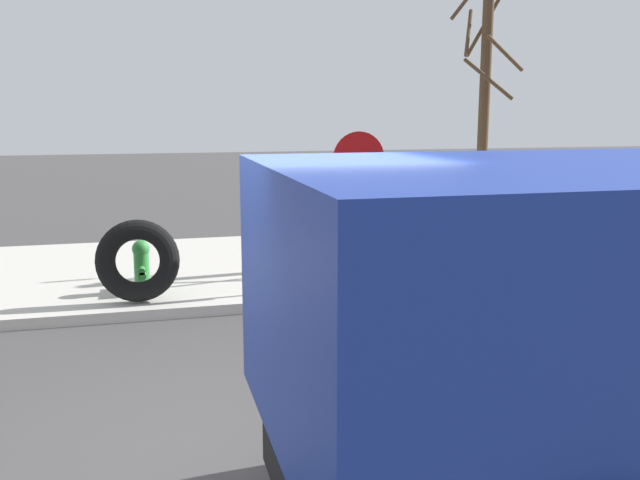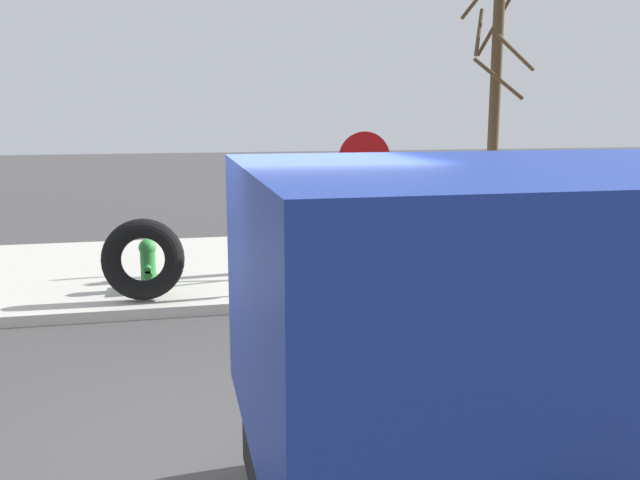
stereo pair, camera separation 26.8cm
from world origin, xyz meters
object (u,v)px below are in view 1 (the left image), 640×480
(fire_hydrant, at_px, (142,264))
(loose_tire, at_px, (138,261))
(stop_sign, at_px, (358,180))
(bare_tree, at_px, (483,115))

(fire_hydrant, relative_size, loose_tire, 0.67)
(loose_tire, height_order, stop_sign, stop_sign)
(fire_hydrant, distance_m, stop_sign, 3.32)
(fire_hydrant, distance_m, loose_tire, 0.59)
(fire_hydrant, relative_size, stop_sign, 0.33)
(fire_hydrant, height_order, bare_tree, bare_tree)
(loose_tire, height_order, bare_tree, bare_tree)
(loose_tire, distance_m, bare_tree, 6.37)
(loose_tire, distance_m, stop_sign, 3.27)
(loose_tire, bearing_deg, bare_tree, 15.86)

